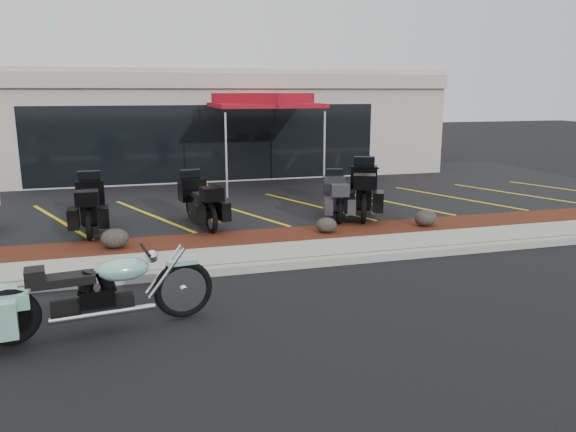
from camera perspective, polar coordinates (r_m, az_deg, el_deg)
name	(u,v)px	position (r m, az deg, el deg)	size (l,w,h in m)	color
ground	(298,284)	(9.76, 1.03, -6.92)	(90.00, 90.00, 0.00)	black
curb	(284,265)	(10.56, -0.40, -4.96)	(24.00, 0.25, 0.15)	gray
sidewalk	(275,254)	(11.20, -1.36, -3.93)	(24.00, 1.20, 0.15)	gray
mulch_bed	(261,239)	(12.32, -2.78, -2.37)	(24.00, 1.20, 0.16)	#390D0C
upper_lot	(221,196)	(17.50, -6.83, 2.02)	(26.00, 9.60, 0.15)	black
dealership_building	(195,122)	(23.46, -9.46, 9.36)	(18.00, 8.16, 4.00)	#9A958B
boulder_left	(115,238)	(11.83, -17.19, -2.19)	(0.56, 0.46, 0.39)	black
boulder_mid	(326,225)	(12.57, 3.91, -0.92)	(0.48, 0.40, 0.34)	black
boulder_right	(426,218)	(13.54, 13.80, -0.18)	(0.54, 0.45, 0.38)	black
hero_cruiser	(183,281)	(8.32, -10.61, -6.50)	(3.24, 0.82, 1.14)	#7CC1A9
touring_black_front	(91,197)	(14.08, -19.38, 1.80)	(2.22, 0.85, 1.29)	black
touring_black_mid	(191,194)	(13.98, -9.84, 2.17)	(2.15, 0.82, 1.25)	black
touring_grey	(334,190)	(14.74, 4.66, 2.64)	(1.97, 0.75, 1.15)	#303035
touring_black_rear	(364,183)	(15.17, 7.69, 3.38)	(2.45, 0.93, 1.42)	black
traffic_cone	(206,186)	(17.57, -8.34, 3.02)	(0.30, 0.30, 0.46)	orange
popup_canopy	(264,102)	(18.34, -2.44, 11.50)	(4.27, 4.27, 3.04)	silver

